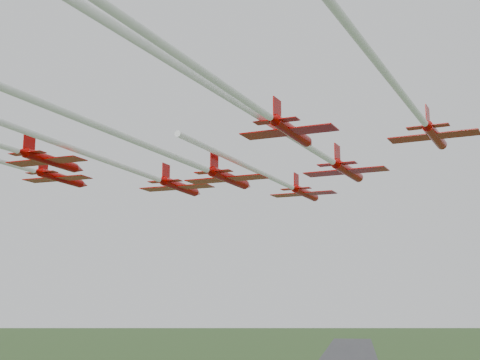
% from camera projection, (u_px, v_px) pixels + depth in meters
% --- Properties ---
extents(jet_lead, '(13.84, 42.52, 2.75)m').
position_uv_depth(jet_lead, '(285.00, 184.00, 87.56)').
color(jet_lead, '#AA0200').
extents(jet_row2_left, '(15.39, 59.24, 2.86)m').
position_uv_depth(jet_row2_left, '(123.00, 166.00, 74.19)').
color(jet_row2_left, '#AA0200').
extents(jet_row2_right, '(21.00, 64.91, 2.84)m').
position_uv_depth(jet_row2_right, '(295.00, 138.00, 61.48)').
color(jet_row2_right, '#AA0200').
extents(jet_row3_mid, '(17.56, 58.58, 2.66)m').
position_uv_depth(jet_row3_mid, '(158.00, 150.00, 59.28)').
color(jet_row3_mid, '#AA0200').
extents(jet_row3_right, '(18.65, 56.24, 2.53)m').
position_uv_depth(jet_row3_right, '(402.00, 93.00, 51.39)').
color(jet_row3_right, '#AA0200').
extents(jet_row4_right, '(18.23, 60.49, 2.44)m').
position_uv_depth(jet_row4_right, '(201.00, 70.00, 41.76)').
color(jet_row4_right, '#AA0200').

